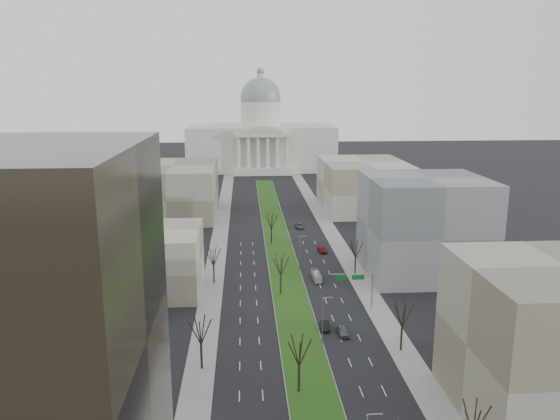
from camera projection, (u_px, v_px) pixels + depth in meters
name	position (u px, v px, depth m)	size (l,w,h in m)	color
ground	(278.00, 244.00, 160.73)	(600.00, 600.00, 0.00)	black
median	(278.00, 244.00, 159.73)	(8.00, 222.03, 0.20)	#999993
sidewalk_left	(214.00, 273.00, 135.25)	(5.00, 330.00, 0.15)	gray
sidewalk_right	(354.00, 270.00, 137.54)	(5.00, 330.00, 0.15)	gray
capitol	(261.00, 140.00, 302.62)	(80.00, 46.00, 55.00)	beige
building_beige_left	(142.00, 260.00, 122.97)	(26.00, 22.00, 14.00)	gray
building_tan_right	(559.00, 342.00, 74.85)	(26.00, 24.00, 22.00)	gray
building_grey_right	(424.00, 226.00, 133.06)	(28.00, 26.00, 24.00)	slate
building_far_left	(174.00, 190.00, 195.35)	(30.00, 40.00, 18.00)	gray
building_far_right	(363.00, 185.00, 204.80)	(30.00, 40.00, 18.00)	gray
tree_left_mid	(201.00, 329.00, 88.01)	(5.40, 5.40, 9.72)	black
tree_left_far	(213.00, 255.00, 126.96)	(5.28, 5.28, 9.50)	black
tree_right_near	(474.00, 418.00, 65.04)	(5.16, 5.16, 9.29)	black
tree_right_mid	(403.00, 313.00, 94.12)	(5.52, 5.52, 9.94)	black
tree_right_far	(356.00, 249.00, 133.17)	(5.04, 5.04, 9.07)	black
tree_median_a	(299.00, 350.00, 81.22)	(5.40, 5.40, 9.72)	black
tree_median_b	(281.00, 264.00, 120.14)	(5.40, 5.40, 9.72)	black
tree_median_c	(271.00, 221.00, 159.05)	(5.40, 5.40, 9.72)	black
streetlamp_median_b	(323.00, 320.00, 96.68)	(1.90, 0.20, 9.16)	gray
streetlamp_median_c	(300.00, 253.00, 135.59)	(1.90, 0.20, 9.16)	gray
mast_arm_signs	(359.00, 282.00, 111.65)	(9.12, 0.24, 8.09)	gray
car_grey_near	(343.00, 331.00, 101.65)	(1.85, 4.60, 1.57)	#54555D
car_black	(325.00, 325.00, 104.31)	(1.64, 4.71, 1.55)	black
car_red	(322.00, 250.00, 152.32)	(2.05, 5.05, 1.47)	maroon
car_grey_far	(299.00, 226.00, 178.36)	(2.33, 5.06, 1.41)	#494B50
box_van	(316.00, 276.00, 130.65)	(1.66, 7.09, 1.98)	silver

